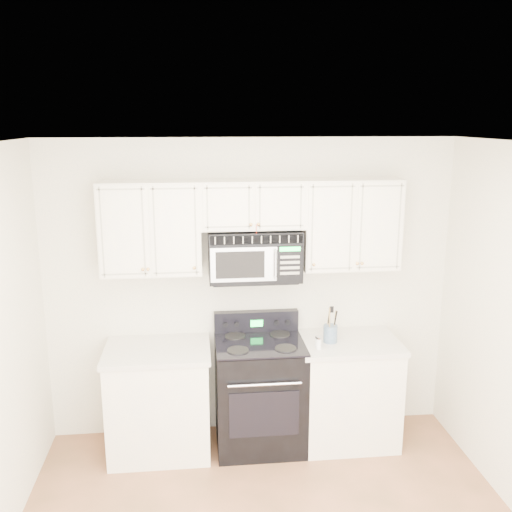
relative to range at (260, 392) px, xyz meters
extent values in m
cube|color=silver|center=(-0.05, -1.44, 2.12)|extent=(3.50, 3.50, 0.01)
cube|color=#F9EEC6|center=(-0.05, 0.31, 0.82)|extent=(3.50, 0.01, 2.60)
cube|color=silver|center=(-0.85, 0.00, -0.04)|extent=(0.82, 0.63, 0.88)
cube|color=beige|center=(-0.85, 0.00, 0.42)|extent=(0.86, 0.65, 0.04)
cube|color=black|center=(-0.85, 0.04, -0.43)|extent=(0.82, 0.55, 0.10)
cube|color=silver|center=(0.75, 0.00, -0.04)|extent=(0.82, 0.63, 0.88)
cube|color=beige|center=(0.75, 0.00, 0.42)|extent=(0.86, 0.65, 0.04)
cube|color=black|center=(0.75, 0.04, -0.43)|extent=(0.82, 0.55, 0.10)
cube|color=black|center=(0.00, -0.01, -0.02)|extent=(0.74, 0.63, 0.92)
cube|color=black|center=(0.00, -0.33, -0.03)|extent=(0.56, 0.01, 0.39)
cylinder|color=#B1B4C5|center=(0.00, -0.35, 0.24)|extent=(0.58, 0.02, 0.02)
cube|color=black|center=(0.00, -0.01, 0.44)|extent=(0.74, 0.63, 0.02)
cube|color=black|center=(0.00, 0.27, 0.53)|extent=(0.74, 0.08, 0.19)
cube|color=#0DF443|center=(0.00, 0.23, 0.53)|extent=(0.11, 0.00, 0.06)
cube|color=silver|center=(-0.87, 0.15, 1.41)|extent=(0.80, 0.33, 0.75)
cube|color=silver|center=(0.77, 0.15, 1.41)|extent=(0.80, 0.33, 0.75)
cube|color=silver|center=(-0.05, 0.15, 1.59)|extent=(0.84, 0.33, 0.39)
sphere|color=#DCA456|center=(-0.89, -0.04, 1.12)|extent=(0.03, 0.03, 0.03)
sphere|color=#DCA456|center=(-0.53, -0.04, 1.12)|extent=(0.03, 0.03, 0.03)
sphere|color=#DCA456|center=(0.43, -0.04, 1.12)|extent=(0.03, 0.03, 0.03)
sphere|color=#DCA456|center=(0.79, -0.04, 1.12)|extent=(0.03, 0.03, 0.03)
sphere|color=#DCA456|center=(-0.08, -0.04, 1.46)|extent=(0.03, 0.03, 0.03)
sphere|color=#DCA456|center=(-0.02, -0.04, 1.46)|extent=(0.03, 0.03, 0.03)
cylinder|color=red|center=(-0.03, -0.04, 1.40)|extent=(0.00, 0.00, 0.11)
sphere|color=#DCA456|center=(-0.03, -0.04, 1.34)|extent=(0.04, 0.04, 0.04)
cube|color=black|center=(-0.03, 0.12, 1.17)|extent=(0.75, 0.38, 0.42)
cube|color=#A19C8C|center=(-0.03, -0.06, 1.34)|extent=(0.73, 0.01, 0.07)
cube|color=#A4A4A4|center=(-0.13, -0.07, 1.14)|extent=(0.53, 0.01, 0.28)
cube|color=black|center=(-0.16, -0.08, 1.14)|extent=(0.39, 0.01, 0.22)
cube|color=black|center=(0.23, -0.07, 1.14)|extent=(0.21, 0.01, 0.28)
cube|color=#0DF443|center=(0.23, -0.08, 1.26)|extent=(0.17, 0.00, 0.03)
cylinder|color=#B1B4C5|center=(0.11, -0.11, 1.14)|extent=(0.02, 0.02, 0.24)
cylinder|color=slate|center=(0.59, -0.02, 0.51)|extent=(0.12, 0.12, 0.15)
cylinder|color=olive|center=(0.63, -0.02, 0.58)|extent=(0.01, 0.01, 0.25)
cylinder|color=black|center=(0.58, 0.01, 0.59)|extent=(0.01, 0.01, 0.27)
cylinder|color=olive|center=(0.58, -0.05, 0.60)|extent=(0.01, 0.01, 0.29)
cylinder|color=black|center=(0.63, -0.02, 0.58)|extent=(0.01, 0.01, 0.25)
cylinder|color=olive|center=(0.58, 0.01, 0.59)|extent=(0.01, 0.01, 0.27)
cylinder|color=white|center=(0.47, -0.16, 0.48)|extent=(0.04, 0.04, 0.09)
cylinder|color=#B1B4C5|center=(0.47, -0.16, 0.53)|extent=(0.04, 0.04, 0.02)
cylinder|color=white|center=(0.46, -0.13, 0.48)|extent=(0.04, 0.04, 0.09)
cylinder|color=#B1B4C5|center=(0.46, -0.13, 0.53)|extent=(0.04, 0.04, 0.02)
camera|label=1|loc=(-0.51, -4.41, 2.26)|focal=40.00mm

